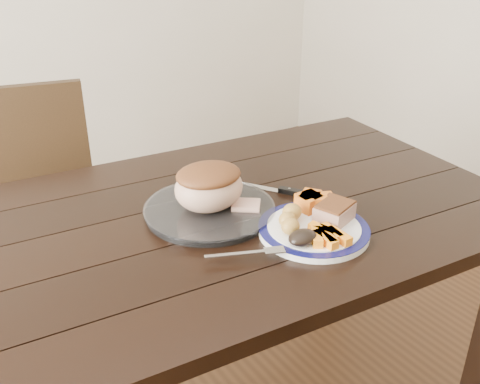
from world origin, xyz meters
TOP-DOWN VIEW (x-y plane):
  - dining_table at (0.00, 0.00)m, footprint 1.68×1.06m
  - chair_far at (-0.27, 0.74)m, footprint 0.51×0.51m
  - dinner_plate at (0.16, -0.22)m, footprint 0.27×0.27m
  - plate_rim at (0.16, -0.22)m, footprint 0.27×0.27m
  - serving_platter at (0.00, 0.00)m, footprint 0.32×0.32m
  - pork_slice at (0.22, -0.22)m, footprint 0.11×0.09m
  - roasted_potatoes at (0.11, -0.19)m, footprint 0.09×0.09m
  - carrot_batons at (0.14, -0.28)m, footprint 0.08×0.11m
  - pumpkin_wedges at (0.21, -0.15)m, footprint 0.09×0.09m
  - dark_mushroom at (0.08, -0.26)m, footprint 0.07×0.05m
  - fork at (-0.03, -0.23)m, footprint 0.17×0.09m
  - roast_joint at (0.00, 0.00)m, footprint 0.18×0.15m
  - cut_slice at (0.08, -0.05)m, footprint 0.09×0.09m
  - carving_knife at (0.24, -0.01)m, footprint 0.19×0.28m

SIDE VIEW (x-z plane):
  - chair_far at x=-0.27m, z-range 0.06..0.99m
  - dining_table at x=0.00m, z-range 0.28..1.03m
  - carving_knife at x=0.24m, z-range 0.75..0.76m
  - dinner_plate at x=0.16m, z-range 0.75..0.77m
  - serving_platter at x=0.00m, z-range 0.75..0.77m
  - plate_rim at x=0.16m, z-range 0.76..0.78m
  - fork at x=-0.03m, z-range 0.77..0.77m
  - cut_slice at x=0.08m, z-range 0.77..0.78m
  - carrot_batons at x=0.14m, z-range 0.77..0.79m
  - dark_mushroom at x=0.08m, z-range 0.77..0.80m
  - pumpkin_wedges at x=0.21m, z-range 0.77..0.81m
  - pork_slice at x=0.22m, z-range 0.77..0.81m
  - roasted_potatoes at x=0.11m, z-range 0.77..0.81m
  - roast_joint at x=0.00m, z-range 0.77..0.88m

